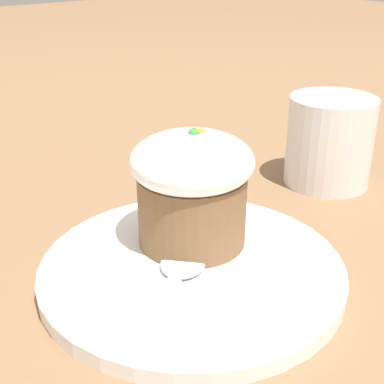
# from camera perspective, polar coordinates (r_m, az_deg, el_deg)

# --- Properties ---
(ground_plane) EXTENTS (4.00, 4.00, 0.00)m
(ground_plane) POSITION_cam_1_polar(r_m,az_deg,el_deg) (0.42, -0.02, -8.97)
(ground_plane) COLOR #846042
(dessert_plate) EXTENTS (0.23, 0.23, 0.01)m
(dessert_plate) POSITION_cam_1_polar(r_m,az_deg,el_deg) (0.42, -0.02, -8.28)
(dessert_plate) COLOR white
(dessert_plate) RESTS_ON ground_plane
(carrot_cake) EXTENTS (0.10, 0.10, 0.10)m
(carrot_cake) POSITION_cam_1_polar(r_m,az_deg,el_deg) (0.42, 0.00, 0.64)
(carrot_cake) COLOR brown
(carrot_cake) RESTS_ON dessert_plate
(spoon) EXTENTS (0.10, 0.09, 0.01)m
(spoon) POSITION_cam_1_polar(r_m,az_deg,el_deg) (0.40, -1.60, -8.34)
(spoon) COLOR silver
(spoon) RESTS_ON dessert_plate
(coffee_cup) EXTENTS (0.13, 0.09, 0.09)m
(coffee_cup) POSITION_cam_1_polar(r_m,az_deg,el_deg) (0.58, 14.60, 5.32)
(coffee_cup) COLOR white
(coffee_cup) RESTS_ON ground_plane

